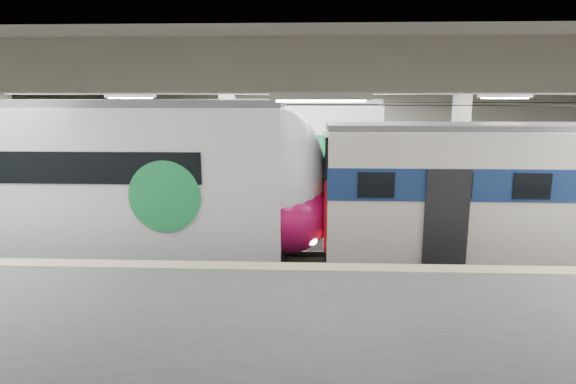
{
  "coord_description": "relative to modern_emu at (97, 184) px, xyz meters",
  "views": [
    {
      "loc": [
        -0.19,
        -13.74,
        4.97
      ],
      "look_at": [
        -0.82,
        1.0,
        2.0
      ],
      "focal_mm": 30.0,
      "sensor_mm": 36.0,
      "label": 1
    }
  ],
  "objects": [
    {
      "name": "modern_emu",
      "position": [
        0.0,
        0.0,
        0.0
      ],
      "size": [
        15.25,
        3.14,
        4.85
      ],
      "color": "white",
      "rests_on": "ground"
    },
    {
      "name": "far_train",
      "position": [
        1.38,
        5.5,
        0.11
      ],
      "size": [
        15.28,
        3.27,
        4.82
      ],
      "rotation": [
        0.0,
        0.0,
        0.01
      ],
      "color": "white",
      "rests_on": "ground"
    },
    {
      "name": "station_hall",
      "position": [
        6.46,
        -1.74,
        0.86
      ],
      "size": [
        36.0,
        24.0,
        5.75
      ],
      "color": "black",
      "rests_on": "ground"
    },
    {
      "name": "older_rer",
      "position": [
        12.97,
        0.0,
        -0.18
      ],
      "size": [
        12.59,
        2.78,
        4.19
      ],
      "color": "silver",
      "rests_on": "ground"
    }
  ]
}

